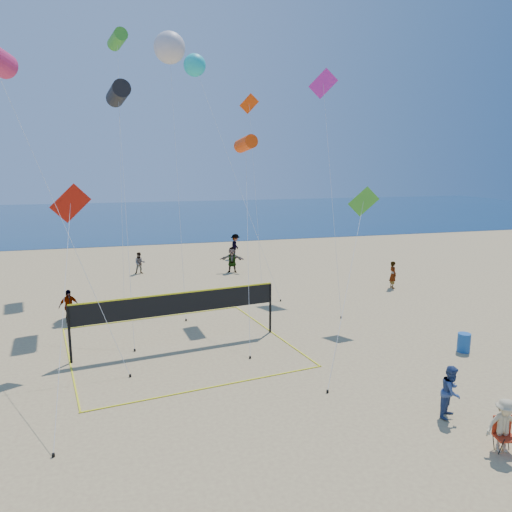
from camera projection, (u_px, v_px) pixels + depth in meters
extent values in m
plane|color=tan|center=(314.00, 506.00, 11.21)|extent=(120.00, 120.00, 0.00)
cube|color=navy|center=(150.00, 216.00, 70.00)|extent=(140.00, 50.00, 0.03)
imported|color=#32497D|center=(451.00, 392.00, 14.98)|extent=(0.99, 0.95, 1.61)
imported|color=#CAB687|center=(504.00, 426.00, 13.17)|extent=(1.06, 0.76, 1.49)
imported|color=gray|center=(69.00, 306.00, 23.75)|extent=(1.03, 0.76, 1.62)
imported|color=gray|center=(232.00, 260.00, 34.58)|extent=(1.73, 0.98, 1.78)
imported|color=gray|center=(393.00, 275.00, 30.25)|extent=(0.44, 0.63, 1.66)
imported|color=gray|center=(140.00, 263.00, 34.15)|extent=(0.72, 0.56, 1.48)
imported|color=gray|center=(235.00, 246.00, 39.56)|extent=(1.20, 1.45, 1.95)
cube|color=#AD2B13|center=(505.00, 438.00, 13.20)|extent=(0.59, 0.55, 0.06)
cube|color=#AD2B13|center=(502.00, 424.00, 13.35)|extent=(0.51, 0.15, 0.51)
cylinder|color=black|center=(501.00, 448.00, 13.04)|extent=(0.07, 0.26, 0.66)
cylinder|color=black|center=(493.00, 440.00, 13.40)|extent=(0.07, 0.26, 0.66)
cylinder|color=black|center=(508.00, 440.00, 13.43)|extent=(0.07, 0.26, 0.66)
cylinder|color=#18509E|center=(464.00, 343.00, 20.20)|extent=(0.52, 0.52, 0.77)
cylinder|color=black|center=(69.00, 335.00, 18.94)|extent=(0.10, 0.10, 2.26)
cylinder|color=black|center=(270.00, 308.00, 22.35)|extent=(0.10, 0.10, 2.26)
cube|color=black|center=(178.00, 304.00, 20.51)|extent=(8.38, 1.36, 0.85)
cube|color=#FFF71A|center=(177.00, 293.00, 20.43)|extent=(8.38, 1.37, 0.06)
cube|color=#FFF71A|center=(212.00, 387.00, 17.05)|extent=(8.58, 1.42, 0.02)
cube|color=#FFF71A|center=(156.00, 317.00, 24.65)|extent=(8.58, 1.42, 0.02)
cylinder|color=silver|center=(59.00, 213.00, 18.24)|extent=(4.48, 4.26, 11.42)
cylinder|color=black|center=(130.00, 376.00, 17.87)|extent=(0.08, 0.08, 0.10)
cylinder|color=black|center=(118.00, 94.00, 24.62)|extent=(1.26, 2.26, 1.17)
cylinder|color=silver|center=(126.00, 209.00, 22.45)|extent=(0.14, 6.77, 10.86)
cylinder|color=black|center=(135.00, 350.00, 20.28)|extent=(0.08, 0.08, 0.10)
cylinder|color=#FF4508|center=(246.00, 144.00, 25.27)|extent=(0.93, 1.73, 0.90)
cylinder|color=silver|center=(248.00, 237.00, 22.40)|extent=(1.67, 7.28, 8.44)
cylinder|color=black|center=(250.00, 357.00, 19.54)|extent=(0.08, 0.08, 0.10)
cube|color=red|center=(71.00, 203.00, 19.01)|extent=(1.53, 0.27, 1.52)
cylinder|color=silver|center=(64.00, 306.00, 16.03)|extent=(0.18, 7.44, 5.99)
cylinder|color=black|center=(53.00, 455.00, 13.04)|extent=(0.08, 0.08, 0.10)
cube|color=green|center=(364.00, 201.00, 23.60)|extent=(1.38, 0.57, 1.46)
cylinder|color=silver|center=(349.00, 280.00, 20.13)|extent=(4.75, 7.18, 5.70)
cylinder|color=black|center=(327.00, 391.00, 16.65)|extent=(0.08, 0.08, 0.10)
cube|color=#D226A6|center=(323.00, 84.00, 30.31)|extent=(1.63, 0.83, 1.79)
cylinder|color=silver|center=(331.00, 188.00, 27.42)|extent=(2.06, 7.97, 12.21)
cylinder|color=black|center=(341.00, 317.00, 24.53)|extent=(0.08, 0.08, 0.10)
sphere|color=silver|center=(170.00, 48.00, 28.74)|extent=(2.12, 2.12, 1.81)
cylinder|color=silver|center=(177.00, 172.00, 26.43)|extent=(0.38, 7.54, 14.00)
cylinder|color=black|center=(186.00, 320.00, 24.13)|extent=(0.08, 0.08, 0.10)
sphere|color=#20CBCE|center=(195.00, 65.00, 30.62)|extent=(1.52, 1.52, 1.37)
cylinder|color=silver|center=(235.00, 177.00, 29.07)|extent=(3.49, 6.86, 13.37)
cylinder|color=black|center=(281.00, 300.00, 27.52)|extent=(0.08, 0.08, 0.10)
cylinder|color=green|center=(117.00, 39.00, 31.27)|extent=(1.33, 2.18, 1.11)
cylinder|color=silver|center=(121.00, 161.00, 29.49)|extent=(0.39, 6.63, 15.09)
cylinder|color=black|center=(124.00, 299.00, 27.72)|extent=(0.08, 0.08, 0.10)
cube|color=#FF4508|center=(249.00, 104.00, 33.24)|extent=(1.21, 0.64, 1.33)
cylinder|color=silver|center=(255.00, 191.00, 31.74)|extent=(0.59, 5.27, 11.34)
cylinder|color=black|center=(262.00, 288.00, 30.24)|extent=(0.08, 0.08, 0.10)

